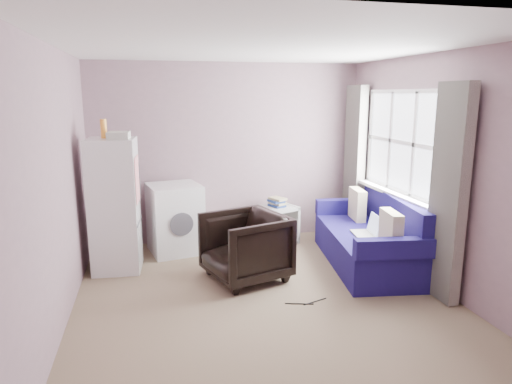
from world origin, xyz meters
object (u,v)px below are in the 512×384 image
at_px(armchair, 245,243).
at_px(fridge, 115,205).
at_px(washing_machine, 175,217).
at_px(side_table, 277,221).
at_px(sofa, 372,239).

xyz_separation_m(armchair, fridge, (-1.43, 0.64, 0.38)).
height_order(washing_machine, side_table, washing_machine).
distance_m(armchair, fridge, 1.61).
distance_m(fridge, sofa, 3.13).
height_order(armchair, fridge, fridge).
relative_size(washing_machine, sofa, 0.45).
bearing_deg(sofa, fridge, 178.05).
relative_size(fridge, washing_machine, 1.96).
distance_m(armchair, side_table, 1.39).
bearing_deg(washing_machine, armchair, -69.02).
bearing_deg(fridge, side_table, 19.09).
relative_size(washing_machine, side_table, 1.40).
bearing_deg(armchair, sofa, 75.94).
xyz_separation_m(side_table, sofa, (0.91, -1.09, 0.01)).
distance_m(washing_machine, sofa, 2.55).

